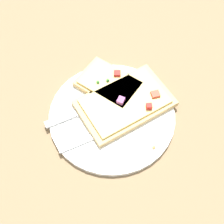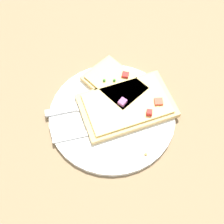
# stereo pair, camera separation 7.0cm
# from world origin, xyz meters

# --- Properties ---
(ground_plane) EXTENTS (4.00, 4.00, 0.00)m
(ground_plane) POSITION_xyz_m (0.00, 0.00, 0.00)
(ground_plane) COLOR #7F6647
(plate) EXTENTS (0.29, 0.29, 0.01)m
(plate) POSITION_xyz_m (0.00, 0.00, 0.01)
(plate) COLOR white
(plate) RESTS_ON ground
(fork) EXTENTS (0.16, 0.16, 0.01)m
(fork) POSITION_xyz_m (-0.01, 0.04, 0.01)
(fork) COLOR silver
(fork) RESTS_ON plate
(knife) EXTENTS (0.15, 0.15, 0.01)m
(knife) POSITION_xyz_m (0.07, 0.02, 0.01)
(knife) COLOR silver
(knife) RESTS_ON plate
(pizza_slice_main) EXTENTS (0.23, 0.24, 0.03)m
(pizza_slice_main) POSITION_xyz_m (-0.02, -0.03, 0.02)
(pizza_slice_main) COLOR tan
(pizza_slice_main) RESTS_ON plate
(pizza_slice_corner) EXTENTS (0.17, 0.13, 0.03)m
(pizza_slice_corner) POSITION_xyz_m (0.03, -0.07, 0.02)
(pizza_slice_corner) COLOR tan
(pizza_slice_corner) RESTS_ON plate
(crumb_scatter) EXTENTS (0.13, 0.08, 0.01)m
(crumb_scatter) POSITION_xyz_m (-0.02, 0.04, 0.02)
(crumb_scatter) COLOR #DFA05D
(crumb_scatter) RESTS_ON plate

